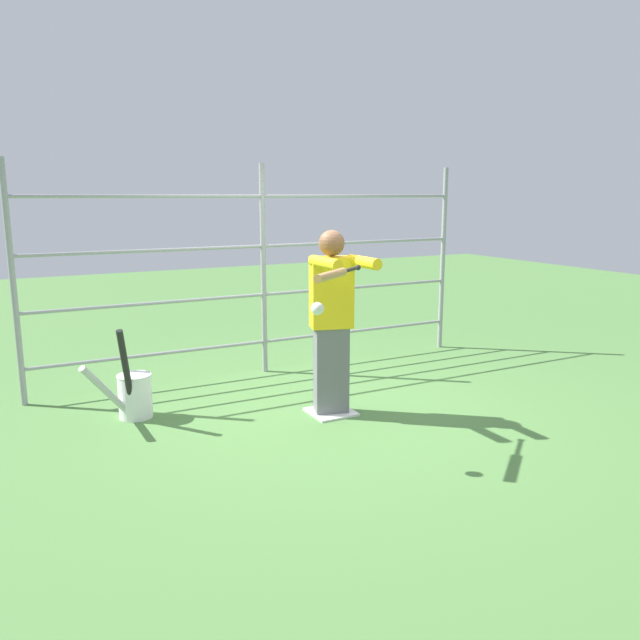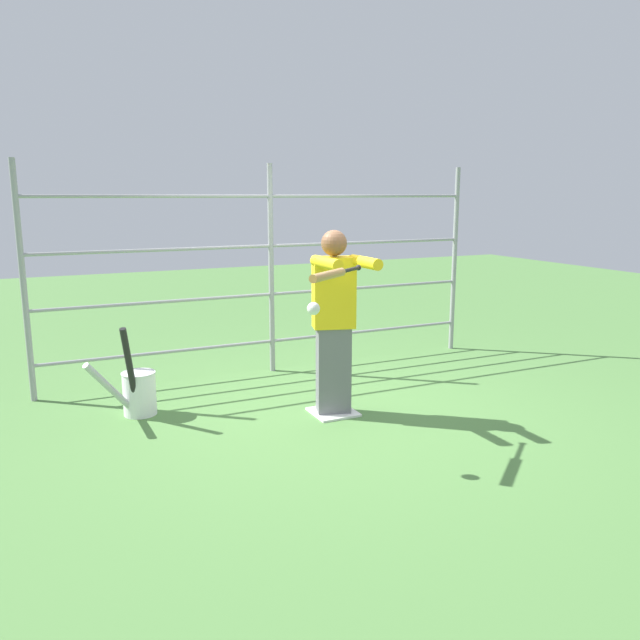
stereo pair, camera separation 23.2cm
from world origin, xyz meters
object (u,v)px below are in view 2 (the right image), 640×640
object	(u,v)px
batter	(335,317)
baseball_bat_swinging	(332,274)
bat_bucket	(137,391)
softball_in_flight	(314,309)

from	to	relation	value
batter	baseball_bat_swinging	distance (m)	1.00
batter	baseball_bat_swinging	bearing A→B (deg)	62.25
batter	bat_bucket	distance (m)	1.95
baseball_bat_swinging	bat_bucket	world-z (taller)	baseball_bat_swinging
baseball_bat_swinging	softball_in_flight	distance (m)	0.34
bat_bucket	softball_in_flight	bearing A→B (deg)	122.79
batter	softball_in_flight	distance (m)	1.12
baseball_bat_swinging	softball_in_flight	bearing A→B (deg)	31.09
batter	bat_bucket	world-z (taller)	batter
batter	softball_in_flight	bearing A→B (deg)	55.37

